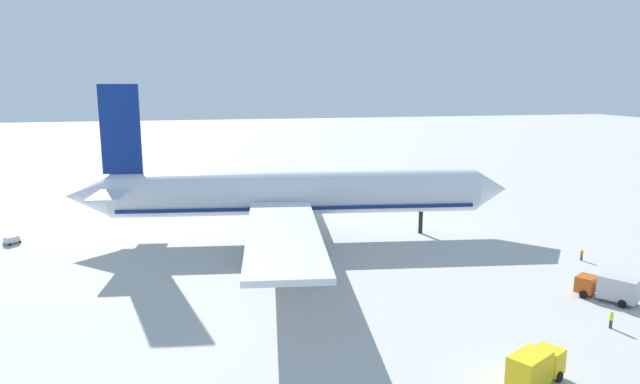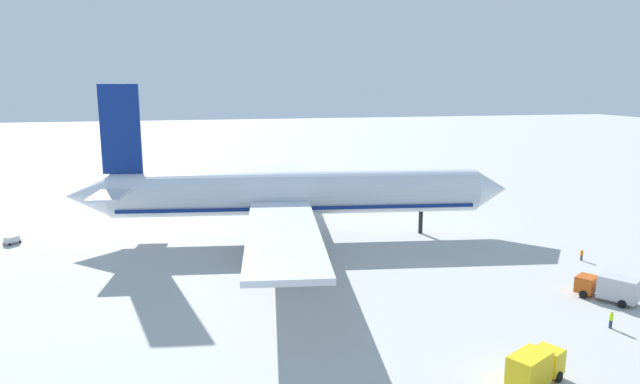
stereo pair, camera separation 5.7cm
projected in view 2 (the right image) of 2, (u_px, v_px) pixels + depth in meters
The scene contains 9 objects.
ground_plane at pixel (298, 236), 92.40m from camera, with size 600.00×600.00×0.00m, color #B2B2AD.
airliner at pixel (290, 194), 90.87m from camera, with size 70.96×78.38×24.42m.
service_truck_1 at pixel (610, 287), 64.77m from camera, with size 5.55×6.78×3.03m.
service_truck_2 at pixel (535, 367), 46.56m from camera, with size 6.33×4.75×3.08m.
baggage_cart_1 at pixel (99, 202), 115.64m from camera, with size 3.09×2.96×1.18m.
baggage_cart_2 at pixel (12, 240), 87.85m from camera, with size 2.54×2.68×1.24m.
ground_worker_1 at pixel (611, 320), 57.64m from camera, with size 0.54×0.54×1.78m.
ground_worker_2 at pixel (582, 255), 79.63m from camera, with size 0.42×0.42×1.60m.
traffic_cone_1 at pixel (282, 187), 134.45m from camera, with size 0.36×0.36×0.55m, color orange.
Camera 2 is at (-17.05, -87.77, 24.65)m, focal length 31.84 mm.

